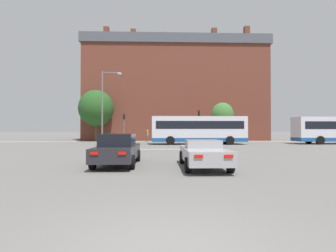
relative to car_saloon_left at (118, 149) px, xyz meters
The scene contains 14 objects.
stop_line_strip 10.53m from the car_saloon_left, 78.24° to the left, with size 8.29×0.30×0.01m, color silver.
far_pavement 25.29m from the car_saloon_left, 85.14° to the left, with size 69.22×2.50×0.01m, color gray.
brick_civic_building 34.48m from the car_saloon_left, 81.86° to the left, with size 30.19×11.95×19.51m.
car_saloon_left is the anchor object (origin of this frame).
car_roadster_right 4.16m from the car_saloon_left, 14.28° to the right, with size 1.96×4.78×1.25m.
bus_crossing_lead 19.11m from the car_saloon_left, 69.51° to the left, with size 10.98×2.67×3.27m.
traffic_light_far_right 25.99m from the car_saloon_left, 72.52° to the left, with size 0.26×0.31×4.54m.
traffic_light_far_left 24.69m from the car_saloon_left, 96.97° to the left, with size 0.26×0.31×4.00m.
street_lamp_junction 14.94m from the car_saloon_left, 103.92° to the left, with size 2.08×0.36×7.72m.
pedestrian_waiting 24.86m from the car_saloon_left, 89.27° to the left, with size 0.35×0.45×1.69m.
pedestrian_walking_east 26.54m from the car_saloon_left, 69.76° to the left, with size 0.46×0.39×1.66m.
pedestrian_walking_west 27.30m from the car_saloon_left, 69.60° to the left, with size 0.25×0.42×1.58m.
tree_by_building 27.25m from the car_saloon_left, 105.66° to the left, with size 5.10×5.10×7.58m.
tree_kerbside 31.48m from the car_saloon_left, 67.60° to the left, with size 4.46×4.46×6.49m.
Camera 1 is at (-0.12, -3.67, 1.73)m, focal length 28.00 mm.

